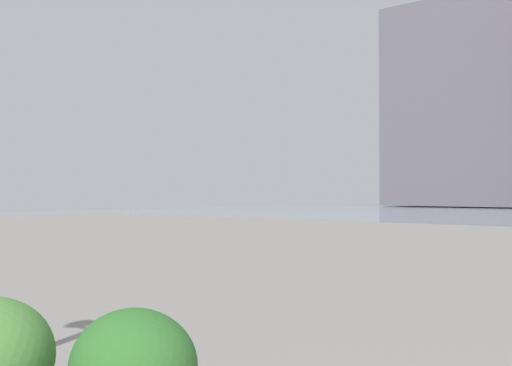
% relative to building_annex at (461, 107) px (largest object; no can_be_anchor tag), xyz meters
% --- Properties ---
extents(building_annex, '(16.14, 11.66, 24.15)m').
position_rel_building_annex_xyz_m(building_annex, '(0.00, 0.00, 0.00)').
color(building_annex, '#5B5660').
rests_on(building_annex, ground).
extents(shrub_tall, '(0.90, 0.81, 0.76)m').
position_rel_building_annex_xyz_m(shrub_tall, '(-18.88, 66.61, -11.69)').
color(shrub_tall, '#2D6628').
rests_on(shrub_tall, ground).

